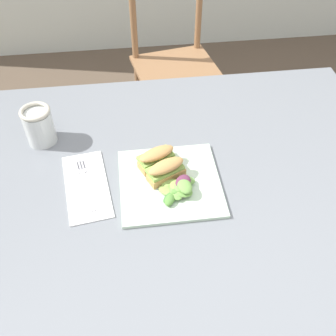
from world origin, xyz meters
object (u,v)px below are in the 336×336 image
dining_table (194,213)px  plate_lunch (170,183)px  sandwich_half_back (157,157)px  fork_on_napkin (85,180)px  mason_jar_iced_tea (39,127)px  chair_wooden_far (175,66)px  sandwich_half_front (166,170)px

dining_table → plate_lunch: (-0.07, 0.02, 0.12)m
plate_lunch → sandwich_half_back: 0.08m
fork_on_napkin → mason_jar_iced_tea: (-0.13, 0.18, 0.05)m
dining_table → chair_wooden_far: 1.09m
mason_jar_iced_tea → dining_table: bearing=-29.3°
sandwich_half_back → mason_jar_iced_tea: mason_jar_iced_tea is taller
chair_wooden_far → sandwich_half_back: (-0.19, -0.99, 0.33)m
sandwich_half_front → mason_jar_iced_tea: bearing=149.4°
dining_table → mason_jar_iced_tea: bearing=150.7°
sandwich_half_front → mason_jar_iced_tea: size_ratio=0.98×
plate_lunch → sandwich_half_back: bearing=113.0°
plate_lunch → fork_on_napkin: (-0.22, 0.04, 0.00)m
dining_table → mason_jar_iced_tea: 0.51m
sandwich_half_back → sandwich_half_front: bearing=-68.6°
dining_table → chair_wooden_far: size_ratio=1.37×
sandwich_half_back → fork_on_napkin: size_ratio=0.60×
dining_table → plate_lunch: plate_lunch is taller
dining_table → sandwich_half_front: size_ratio=10.70×
plate_lunch → sandwich_half_front: size_ratio=2.38×
sandwich_half_front → sandwich_half_back: size_ratio=1.00×
dining_table → sandwich_half_back: 0.20m
dining_table → mason_jar_iced_tea: (-0.42, 0.24, 0.17)m
chair_wooden_far → mason_jar_iced_tea: 1.04m
dining_table → fork_on_napkin: 0.32m
sandwich_half_front → plate_lunch: bearing=-62.5°
dining_table → chair_wooden_far: bearing=84.9°
sandwich_half_back → fork_on_napkin: bearing=-171.5°
sandwich_half_back → mason_jar_iced_tea: 0.36m
dining_table → chair_wooden_far: (0.09, 1.07, -0.18)m
sandwich_half_front → fork_on_napkin: (-0.22, 0.02, -0.03)m
plate_lunch → mason_jar_iced_tea: size_ratio=2.33×
sandwich_half_back → mason_jar_iced_tea: bearing=154.7°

